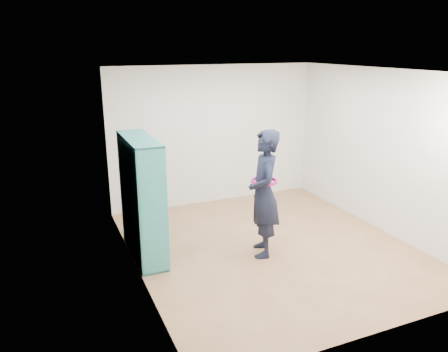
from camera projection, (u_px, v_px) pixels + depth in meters
name	position (u px, v px, depth m)	size (l,w,h in m)	color
floor	(271.00, 247.00, 6.61)	(4.50, 4.50, 0.00)	brown
ceiling	(277.00, 71.00, 5.86)	(4.50, 4.50, 0.00)	white
wall_left	(134.00, 181.00, 5.48)	(0.02, 4.50, 2.60)	silver
wall_right	(383.00, 151.00, 6.99)	(0.02, 4.50, 2.60)	silver
wall_back	(215.00, 135.00, 8.21)	(4.00, 0.02, 2.60)	silver
wall_front	(388.00, 220.00, 4.25)	(4.00, 0.02, 2.60)	silver
bookshelf	(140.00, 201.00, 6.14)	(0.38, 1.30, 1.73)	#297180
person	(264.00, 194.00, 6.16)	(0.64, 0.78, 1.84)	black
smartphone	(254.00, 184.00, 6.21)	(0.02, 0.10, 0.14)	silver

